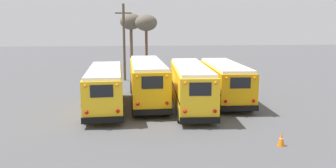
% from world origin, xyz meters
% --- Properties ---
extents(ground_plane, '(160.00, 160.00, 0.00)m').
position_xyz_m(ground_plane, '(0.00, 0.00, 0.00)').
color(ground_plane, '#4C4C4F').
extents(school_bus_0, '(2.90, 9.64, 2.98)m').
position_xyz_m(school_bus_0, '(-4.63, -0.89, 1.62)').
color(school_bus_0, yellow).
rests_on(school_bus_0, ground).
extents(school_bus_1, '(2.81, 10.61, 3.25)m').
position_xyz_m(school_bus_1, '(-1.54, 1.01, 1.78)').
color(school_bus_1, '#EAAA0F').
rests_on(school_bus_1, ground).
extents(school_bus_2, '(2.97, 10.80, 3.13)m').
position_xyz_m(school_bus_2, '(1.54, -0.90, 1.70)').
color(school_bus_2, yellow).
rests_on(school_bus_2, ground).
extents(school_bus_3, '(3.02, 9.90, 3.00)m').
position_xyz_m(school_bus_3, '(4.63, 1.05, 1.65)').
color(school_bus_3, '#E5A00C').
rests_on(school_bus_3, ground).
extents(utility_pole, '(1.80, 0.27, 8.35)m').
position_xyz_m(utility_pole, '(-3.64, 12.09, 4.34)').
color(utility_pole, brown).
rests_on(utility_pole, ground).
extents(bare_tree_0, '(2.77, 2.77, 7.44)m').
position_xyz_m(bare_tree_0, '(-1.01, 17.45, 6.26)').
color(bare_tree_0, brown).
rests_on(bare_tree_0, ground).
extents(bare_tree_1, '(2.90, 2.90, 7.69)m').
position_xyz_m(bare_tree_1, '(-2.95, 20.63, 6.42)').
color(bare_tree_1, brown).
rests_on(bare_tree_1, ground).
extents(traffic_cone, '(0.36, 0.36, 0.69)m').
position_xyz_m(traffic_cone, '(4.75, -9.34, 0.34)').
color(traffic_cone, orange).
rests_on(traffic_cone, ground).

